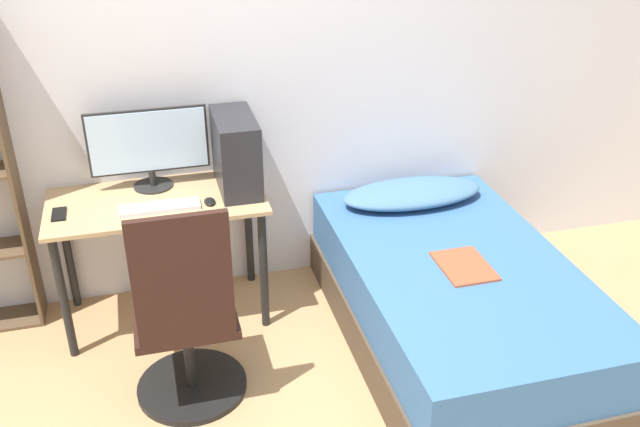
% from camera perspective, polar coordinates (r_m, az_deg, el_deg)
% --- Properties ---
extents(wall_back, '(8.00, 0.05, 2.50)m').
position_cam_1_polar(wall_back, '(3.87, -9.50, 10.66)').
color(wall_back, silver).
rests_on(wall_back, ground_plane).
extents(desk, '(1.11, 0.56, 0.72)m').
position_cam_1_polar(desk, '(3.81, -12.79, -0.41)').
color(desk, tan).
rests_on(desk, ground_plane).
extents(office_chair, '(0.53, 0.53, 1.06)m').
position_cam_1_polar(office_chair, '(3.32, -10.62, -9.11)').
color(office_chair, black).
rests_on(office_chair, ground_plane).
extents(bed, '(1.08, 1.84, 0.51)m').
position_cam_1_polar(bed, '(3.76, 10.79, -7.01)').
color(bed, '#4C3D2D').
rests_on(bed, ground_plane).
extents(pillow, '(0.82, 0.36, 0.11)m').
position_cam_1_polar(pillow, '(4.12, 7.40, 1.62)').
color(pillow, teal).
rests_on(pillow, bed).
extents(magazine, '(0.24, 0.32, 0.01)m').
position_cam_1_polar(magazine, '(3.57, 11.47, -4.14)').
color(magazine, '#B24C2D').
rests_on(magazine, bed).
extents(monitor, '(0.62, 0.21, 0.43)m').
position_cam_1_polar(monitor, '(3.82, -13.55, 5.34)').
color(monitor, black).
rests_on(monitor, desk).
extents(keyboard, '(0.40, 0.11, 0.02)m').
position_cam_1_polar(keyboard, '(3.66, -12.68, 0.49)').
color(keyboard, silver).
rests_on(keyboard, desk).
extents(pc_tower, '(0.20, 0.44, 0.40)m').
position_cam_1_polar(pc_tower, '(3.75, -6.74, 4.87)').
color(pc_tower, '#232328').
rests_on(pc_tower, desk).
extents(mouse, '(0.06, 0.09, 0.02)m').
position_cam_1_polar(mouse, '(3.67, -8.82, 0.96)').
color(mouse, black).
rests_on(mouse, desk).
extents(phone, '(0.07, 0.14, 0.01)m').
position_cam_1_polar(phone, '(3.74, -20.16, -0.05)').
color(phone, black).
rests_on(phone, desk).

